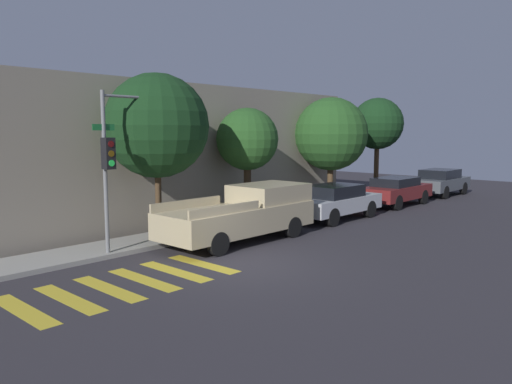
{
  "coord_description": "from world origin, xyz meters",
  "views": [
    {
      "loc": [
        -9.59,
        -9.44,
        3.66
      ],
      "look_at": [
        2.96,
        2.1,
        1.6
      ],
      "focal_mm": 35.0,
      "sensor_mm": 36.0,
      "label": 1
    }
  ],
  "objects_px": {
    "sedan_far_end": "(440,182)",
    "tree_midblock": "(247,140)",
    "pickup_truck": "(245,213)",
    "tree_near_corner": "(157,126)",
    "tree_far_end": "(331,134)",
    "sedan_near_corner": "(335,201)",
    "sedan_middle": "(396,190)",
    "tree_behind_truck": "(378,124)",
    "traffic_light_pole": "(120,145)"
  },
  "relations": [
    {
      "from": "sedan_far_end",
      "to": "tree_midblock",
      "type": "xyz_separation_m",
      "value": [
        -13.89,
        2.16,
        2.53
      ]
    },
    {
      "from": "pickup_truck",
      "to": "tree_near_corner",
      "type": "height_order",
      "value": "tree_near_corner"
    },
    {
      "from": "tree_midblock",
      "to": "tree_far_end",
      "type": "distance_m",
      "value": 5.86
    },
    {
      "from": "sedan_near_corner",
      "to": "tree_near_corner",
      "type": "xyz_separation_m",
      "value": [
        -7.4,
        2.16,
        3.06
      ]
    },
    {
      "from": "sedan_far_end",
      "to": "tree_midblock",
      "type": "bearing_deg",
      "value": 171.16
    },
    {
      "from": "tree_midblock",
      "to": "sedan_middle",
      "type": "bearing_deg",
      "value": -14.32
    },
    {
      "from": "sedan_near_corner",
      "to": "tree_far_end",
      "type": "distance_m",
      "value": 4.49
    },
    {
      "from": "sedan_middle",
      "to": "tree_midblock",
      "type": "height_order",
      "value": "tree_midblock"
    },
    {
      "from": "tree_midblock",
      "to": "tree_near_corner",
      "type": "bearing_deg",
      "value": 180.0
    },
    {
      "from": "tree_midblock",
      "to": "tree_behind_truck",
      "type": "distance_m",
      "value": 10.35
    },
    {
      "from": "sedan_middle",
      "to": "tree_far_end",
      "type": "bearing_deg",
      "value": 140.37
    },
    {
      "from": "pickup_truck",
      "to": "sedan_middle",
      "type": "bearing_deg",
      "value": -0.0
    },
    {
      "from": "sedan_near_corner",
      "to": "pickup_truck",
      "type": "bearing_deg",
      "value": 180.0
    },
    {
      "from": "traffic_light_pole",
      "to": "tree_midblock",
      "type": "xyz_separation_m",
      "value": [
        6.32,
        0.89,
        0.05
      ]
    },
    {
      "from": "sedan_near_corner",
      "to": "traffic_light_pole",
      "type": "bearing_deg",
      "value": 172.3
    },
    {
      "from": "tree_near_corner",
      "to": "tree_midblock",
      "type": "distance_m",
      "value": 4.39
    },
    {
      "from": "traffic_light_pole",
      "to": "tree_near_corner",
      "type": "distance_m",
      "value": 2.23
    },
    {
      "from": "pickup_truck",
      "to": "traffic_light_pole",
      "type": "bearing_deg",
      "value": 162.12
    },
    {
      "from": "pickup_truck",
      "to": "sedan_far_end",
      "type": "height_order",
      "value": "pickup_truck"
    },
    {
      "from": "sedan_far_end",
      "to": "tree_behind_truck",
      "type": "xyz_separation_m",
      "value": [
        -3.57,
        2.16,
        3.27
      ]
    },
    {
      "from": "traffic_light_pole",
      "to": "tree_far_end",
      "type": "bearing_deg",
      "value": 4.19
    },
    {
      "from": "pickup_truck",
      "to": "tree_far_end",
      "type": "relative_size",
      "value": 1.08
    },
    {
      "from": "sedan_near_corner",
      "to": "sedan_middle",
      "type": "distance_m",
      "value": 5.42
    },
    {
      "from": "pickup_truck",
      "to": "sedan_far_end",
      "type": "relative_size",
      "value": 1.3
    },
    {
      "from": "tree_near_corner",
      "to": "sedan_far_end",
      "type": "bearing_deg",
      "value": -6.75
    },
    {
      "from": "traffic_light_pole",
      "to": "sedan_middle",
      "type": "bearing_deg",
      "value": -4.9
    },
    {
      "from": "tree_far_end",
      "to": "sedan_far_end",
      "type": "bearing_deg",
      "value": -15.04
    },
    {
      "from": "traffic_light_pole",
      "to": "tree_midblock",
      "type": "height_order",
      "value": "traffic_light_pole"
    },
    {
      "from": "sedan_far_end",
      "to": "tree_near_corner",
      "type": "xyz_separation_m",
      "value": [
        -18.25,
        2.16,
        3.04
      ]
    },
    {
      "from": "tree_far_end",
      "to": "tree_behind_truck",
      "type": "bearing_deg",
      "value": 0.0
    },
    {
      "from": "sedan_far_end",
      "to": "traffic_light_pole",
      "type": "bearing_deg",
      "value": 176.41
    },
    {
      "from": "sedan_near_corner",
      "to": "tree_far_end",
      "type": "relative_size",
      "value": 0.86
    },
    {
      "from": "tree_midblock",
      "to": "sedan_near_corner",
      "type": "bearing_deg",
      "value": -35.35
    },
    {
      "from": "pickup_truck",
      "to": "sedan_near_corner",
      "type": "bearing_deg",
      "value": -0.0
    },
    {
      "from": "tree_near_corner",
      "to": "tree_far_end",
      "type": "height_order",
      "value": "tree_near_corner"
    },
    {
      "from": "sedan_far_end",
      "to": "sedan_near_corner",
      "type": "bearing_deg",
      "value": 180.0
    },
    {
      "from": "tree_midblock",
      "to": "traffic_light_pole",
      "type": "bearing_deg",
      "value": -171.97
    },
    {
      "from": "pickup_truck",
      "to": "sedan_middle",
      "type": "xyz_separation_m",
      "value": [
        10.86,
        -0.0,
        -0.16
      ]
    },
    {
      "from": "pickup_truck",
      "to": "sedan_near_corner",
      "type": "height_order",
      "value": "pickup_truck"
    },
    {
      "from": "sedan_near_corner",
      "to": "tree_far_end",
      "type": "height_order",
      "value": "tree_far_end"
    },
    {
      "from": "tree_far_end",
      "to": "sedan_near_corner",
      "type": "bearing_deg",
      "value": -142.44
    },
    {
      "from": "pickup_truck",
      "to": "tree_behind_truck",
      "type": "relative_size",
      "value": 1.04
    },
    {
      "from": "tree_midblock",
      "to": "tree_behind_truck",
      "type": "bearing_deg",
      "value": 0.0
    },
    {
      "from": "tree_far_end",
      "to": "tree_behind_truck",
      "type": "relative_size",
      "value": 0.96
    },
    {
      "from": "sedan_far_end",
      "to": "tree_near_corner",
      "type": "relative_size",
      "value": 0.79
    },
    {
      "from": "sedan_middle",
      "to": "tree_near_corner",
      "type": "height_order",
      "value": "tree_near_corner"
    },
    {
      "from": "tree_behind_truck",
      "to": "sedan_far_end",
      "type": "bearing_deg",
      "value": -31.17
    },
    {
      "from": "traffic_light_pole",
      "to": "tree_far_end",
      "type": "height_order",
      "value": "tree_far_end"
    },
    {
      "from": "traffic_light_pole",
      "to": "sedan_far_end",
      "type": "height_order",
      "value": "traffic_light_pole"
    },
    {
      "from": "tree_midblock",
      "to": "tree_behind_truck",
      "type": "relative_size",
      "value": 0.84
    }
  ]
}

